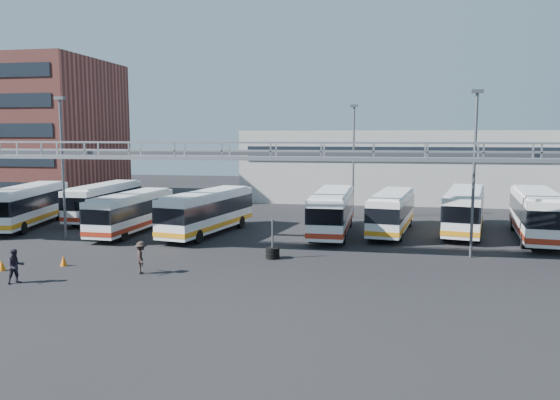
% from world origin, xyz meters
% --- Properties ---
extents(ground, '(140.00, 140.00, 0.00)m').
position_xyz_m(ground, '(0.00, 0.00, 0.00)').
color(ground, black).
rests_on(ground, ground).
extents(gantry, '(51.40, 5.15, 7.10)m').
position_xyz_m(gantry, '(0.00, 5.87, 5.51)').
color(gantry, gray).
rests_on(gantry, ground).
extents(apartment_building, '(18.00, 15.00, 16.00)m').
position_xyz_m(apartment_building, '(-34.00, 30.00, 8.00)').
color(apartment_building, brown).
rests_on(apartment_building, ground).
extents(warehouse, '(42.00, 14.00, 8.00)m').
position_xyz_m(warehouse, '(12.00, 38.00, 4.00)').
color(warehouse, '#9E9E99').
rests_on(warehouse, ground).
extents(light_pole_left, '(0.70, 0.35, 10.21)m').
position_xyz_m(light_pole_left, '(-16.00, 8.00, 5.73)').
color(light_pole_left, '#4C4F54').
rests_on(light_pole_left, ground).
extents(light_pole_mid, '(0.70, 0.35, 10.21)m').
position_xyz_m(light_pole_mid, '(12.00, 7.00, 5.73)').
color(light_pole_mid, '#4C4F54').
rests_on(light_pole_mid, ground).
extents(light_pole_back, '(0.70, 0.35, 10.21)m').
position_xyz_m(light_pole_back, '(4.00, 22.00, 5.73)').
color(light_pole_back, '#4C4F54').
rests_on(light_pole_back, ground).
extents(bus_0, '(4.68, 11.44, 3.39)m').
position_xyz_m(bus_0, '(-21.96, 12.17, 1.87)').
color(bus_0, silver).
rests_on(bus_0, ground).
extents(bus_1, '(2.67, 10.59, 3.20)m').
position_xyz_m(bus_1, '(-17.66, 16.83, 1.77)').
color(bus_1, silver).
rests_on(bus_1, ground).
extents(bus_2, '(2.78, 10.27, 3.09)m').
position_xyz_m(bus_2, '(-12.30, 11.06, 1.71)').
color(bus_2, silver).
rests_on(bus_2, ground).
extents(bus_3, '(4.52, 11.14, 3.30)m').
position_xyz_m(bus_3, '(-6.40, 11.66, 1.83)').
color(bus_3, silver).
rests_on(bus_3, ground).
extents(bus_5, '(2.64, 11.04, 3.35)m').
position_xyz_m(bus_5, '(2.88, 13.29, 1.85)').
color(bus_5, silver).
rests_on(bus_5, ground).
extents(bus_6, '(3.90, 10.63, 3.15)m').
position_xyz_m(bus_6, '(7.34, 14.74, 1.74)').
color(bus_6, silver).
rests_on(bus_6, ground).
extents(bus_7, '(4.64, 11.44, 3.39)m').
position_xyz_m(bus_7, '(12.84, 15.75, 1.87)').
color(bus_7, silver).
rests_on(bus_7, ground).
extents(bus_8, '(4.16, 11.82, 3.51)m').
position_xyz_m(bus_8, '(17.54, 13.89, 1.94)').
color(bus_8, silver).
rests_on(bus_8, ground).
extents(pedestrian_b, '(1.05, 1.09, 1.77)m').
position_xyz_m(pedestrian_b, '(-11.70, -3.41, 0.89)').
color(pedestrian_b, '#241F2B').
rests_on(pedestrian_b, ground).
extents(pedestrian_c, '(1.10, 1.33, 1.79)m').
position_xyz_m(pedestrian_c, '(-6.25, -0.43, 0.89)').
color(pedestrian_c, black).
rests_on(pedestrian_c, ground).
extents(cone_left, '(0.44, 0.44, 0.63)m').
position_xyz_m(cone_left, '(-14.19, -1.22, 0.31)').
color(cone_left, '#D7650B').
rests_on(cone_left, ground).
extents(cone_right, '(0.42, 0.42, 0.62)m').
position_xyz_m(cone_right, '(-11.45, 0.42, 0.31)').
color(cone_right, '#D7650B').
rests_on(cone_right, ground).
extents(tire_stack, '(0.86, 0.86, 2.45)m').
position_xyz_m(tire_stack, '(0.03, 4.50, 0.41)').
color(tire_stack, black).
rests_on(tire_stack, ground).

